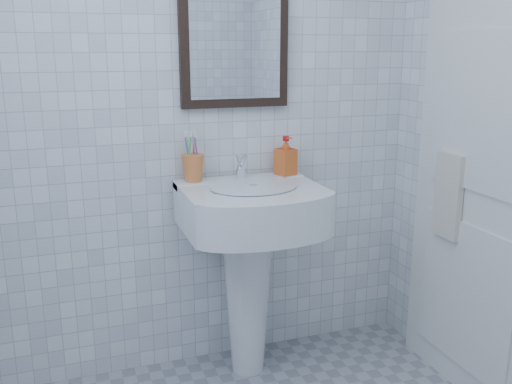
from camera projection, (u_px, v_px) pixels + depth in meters
name	position (u px, v px, depth m)	size (l,w,h in m)	color
wall_back	(189.00, 106.00, 2.55)	(2.20, 0.02, 2.50)	white
washbasin	(249.00, 248.00, 2.58)	(0.60, 0.44, 0.93)	white
faucet	(241.00, 168.00, 2.59)	(0.05, 0.11, 0.12)	white
toothbrush_cup	(193.00, 168.00, 2.54)	(0.10, 0.10, 0.12)	orange
soap_dispenser	(286.00, 156.00, 2.67)	(0.08, 0.08, 0.18)	red
wall_mirror	(235.00, 37.00, 2.52)	(0.50, 0.04, 0.62)	black
bathroom_door	(481.00, 173.00, 2.36)	(0.04, 0.80, 2.00)	silver
towel_ring	(456.00, 155.00, 2.47)	(0.18, 0.18, 0.01)	white
hand_towel	(448.00, 196.00, 2.51)	(0.03, 0.16, 0.38)	beige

